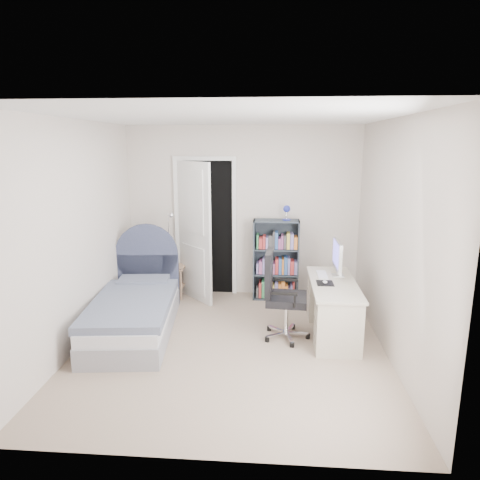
# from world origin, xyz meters

# --- Properties ---
(room_shell) EXTENTS (3.50, 3.70, 2.60)m
(room_shell) POSITION_xyz_m (0.00, 0.00, 1.25)
(room_shell) COLOR gray
(room_shell) RESTS_ON ground
(door) EXTENTS (0.92, 0.62, 2.06)m
(door) POSITION_xyz_m (-0.63, 1.58, 1.03)
(door) COLOR black
(door) RESTS_ON ground
(bed) EXTENTS (1.07, 1.97, 1.17)m
(bed) POSITION_xyz_m (-1.20, 0.34, 0.26)
(bed) COLOR gray
(bed) RESTS_ON ground
(nightstand) EXTENTS (0.37, 0.37, 0.56)m
(nightstand) POSITION_xyz_m (-1.04, 1.56, 0.36)
(nightstand) COLOR tan
(nightstand) RESTS_ON ground
(floor_lamp) EXTENTS (0.19, 0.19, 1.30)m
(floor_lamp) POSITION_xyz_m (-1.01, 1.40, 0.53)
(floor_lamp) COLOR silver
(floor_lamp) RESTS_ON ground
(bookcase) EXTENTS (0.66, 0.28, 1.39)m
(bookcase) POSITION_xyz_m (0.51, 1.59, 0.54)
(bookcase) COLOR #353F48
(bookcase) RESTS_ON ground
(desk) EXTENTS (0.53, 1.33, 1.09)m
(desk) POSITION_xyz_m (1.17, 0.43, 0.36)
(desk) COLOR beige
(desk) RESTS_ON ground
(office_chair) EXTENTS (0.54, 0.56, 1.04)m
(office_chair) POSITION_xyz_m (0.54, 0.28, 0.57)
(office_chair) COLOR silver
(office_chair) RESTS_ON ground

